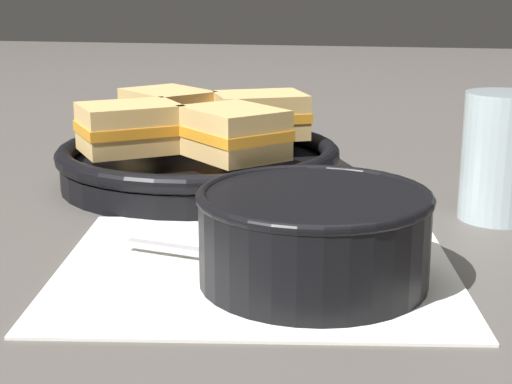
# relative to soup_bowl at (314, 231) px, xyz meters

# --- Properties ---
(ground_plane) EXTENTS (4.00, 4.00, 0.00)m
(ground_plane) POSITION_rel_soup_bowl_xyz_m (-0.05, 0.08, -0.04)
(ground_plane) COLOR #56514C
(napkin) EXTENTS (0.32, 0.28, 0.00)m
(napkin) POSITION_rel_soup_bowl_xyz_m (-0.04, 0.02, -0.04)
(napkin) COLOR white
(napkin) RESTS_ON ground_plane
(soup_bowl) EXTENTS (0.16, 0.16, 0.07)m
(soup_bowl) POSITION_rel_soup_bowl_xyz_m (0.00, 0.00, 0.00)
(soup_bowl) COLOR black
(soup_bowl) RESTS_ON ground_plane
(spoon) EXTENTS (0.17, 0.05, 0.01)m
(spoon) POSITION_rel_soup_bowl_xyz_m (-0.03, 0.01, -0.03)
(spoon) COLOR #B7B7BC
(spoon) RESTS_ON napkin
(skillet) EXTENTS (0.29, 0.29, 0.04)m
(skillet) POSITION_rel_soup_bowl_xyz_m (-0.15, 0.25, -0.02)
(skillet) COLOR black
(skillet) RESTS_ON ground_plane
(sandwich_near_left) EXTENTS (0.12, 0.12, 0.05)m
(sandwich_near_left) POSITION_rel_soup_bowl_xyz_m (-0.20, 0.31, 0.03)
(sandwich_near_left) COLOR #DBB26B
(sandwich_near_left) RESTS_ON skillet
(sandwich_near_right) EXTENTS (0.12, 0.11, 0.05)m
(sandwich_near_right) POSITION_rel_soup_bowl_xyz_m (-0.20, 0.20, 0.03)
(sandwich_near_right) COLOR #DBB26B
(sandwich_near_right) RESTS_ON skillet
(sandwich_far_left) EXTENTS (0.12, 0.12, 0.05)m
(sandwich_far_left) POSITION_rel_soup_bowl_xyz_m (-0.10, 0.20, 0.03)
(sandwich_far_left) COLOR #DBB26B
(sandwich_far_left) RESTS_ON skillet
(sandwich_far_right) EXTENTS (0.12, 0.11, 0.05)m
(sandwich_far_right) POSITION_rel_soup_bowl_xyz_m (-0.10, 0.30, 0.03)
(sandwich_far_right) COLOR #DBB26B
(sandwich_far_right) RESTS_ON skillet
(drinking_glass) EXTENTS (0.07, 0.07, 0.11)m
(drinking_glass) POSITION_rel_soup_bowl_xyz_m (0.14, 0.18, 0.02)
(drinking_glass) COLOR silver
(drinking_glass) RESTS_ON ground_plane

